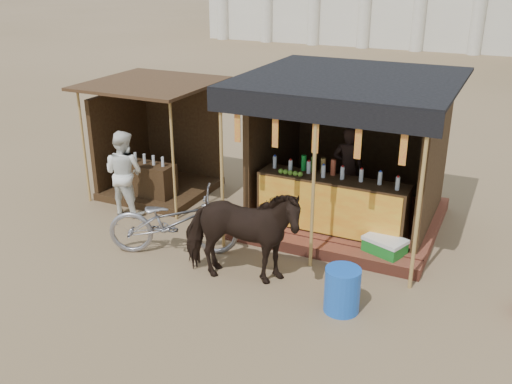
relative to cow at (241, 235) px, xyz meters
name	(u,v)px	position (x,y,z in m)	size (l,w,h in m)	color
ground	(210,298)	(-0.20, -0.64, -0.79)	(120.00, 120.00, 0.00)	#846B4C
main_stall	(346,172)	(0.80, 2.71, 0.23)	(3.60, 3.61, 2.78)	brown
secondary_stall	(153,152)	(-3.36, 2.59, 0.06)	(2.40, 2.40, 2.38)	#3B2A15
cow	(241,235)	(0.00, 0.00, 0.00)	(0.85, 1.88, 1.58)	black
motorbike	(173,222)	(-1.44, 0.36, -0.22)	(0.76, 2.17, 1.14)	gray
bystander	(124,173)	(-3.19, 1.36, 0.04)	(0.81, 0.63, 1.66)	white
blue_barrel	(342,290)	(1.64, -0.11, -0.46)	(0.50, 0.50, 0.66)	blue
cooler	(384,251)	(1.86, 1.49, -0.56)	(0.75, 0.64, 0.46)	#1A7825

